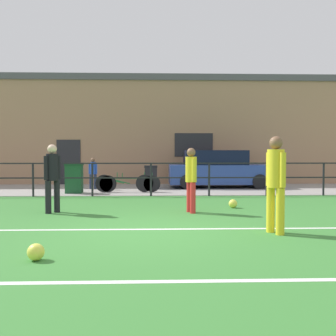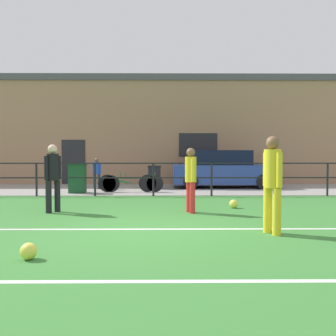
{
  "view_description": "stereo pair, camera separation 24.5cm",
  "coord_description": "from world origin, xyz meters",
  "views": [
    {
      "loc": [
        0.13,
        -7.32,
        1.48
      ],
      "look_at": [
        0.47,
        2.7,
        1.09
      ],
      "focal_mm": 41.65,
      "sensor_mm": 36.0,
      "label": 1
    },
    {
      "loc": [
        0.38,
        -7.32,
        1.48
      ],
      "look_at": [
        0.47,
        2.7,
        1.09
      ],
      "focal_mm": 41.65,
      "sensor_mm": 36.0,
      "label": 2
    }
  ],
  "objects": [
    {
      "name": "parked_car_red",
      "position": [
        2.86,
        9.2,
        0.77
      ],
      "size": [
        4.33,
        1.93,
        1.57
      ],
      "color": "#28428E",
      "rests_on": "pavement_strip"
    },
    {
      "name": "perimeter_fence",
      "position": [
        0.0,
        6.0,
        0.75
      ],
      "size": [
        36.07,
        0.07,
        1.15
      ],
      "color": "black",
      "rests_on": "ground"
    },
    {
      "name": "soccer_ball_spare",
      "position": [
        -1.5,
        -1.97,
        0.12
      ],
      "size": [
        0.24,
        0.24,
        0.24
      ],
      "primitive_type": "sphere",
      "color": "#E5E04C",
      "rests_on": "ground"
    },
    {
      "name": "field_line_hash",
      "position": [
        0.0,
        -2.91,
        0.0
      ],
      "size": [
        36.0,
        0.11,
        0.0
      ],
      "primitive_type": "cube",
      "color": "white",
      "rests_on": "ground"
    },
    {
      "name": "bicycle_parked_3",
      "position": [
        -1.01,
        7.2,
        0.36
      ],
      "size": [
        2.16,
        0.04,
        0.75
      ],
      "color": "black",
      "rests_on": "pavement_strip"
    },
    {
      "name": "pavement_strip",
      "position": [
        0.0,
        8.5,
        0.01
      ],
      "size": [
        48.0,
        5.0,
        0.02
      ],
      "primitive_type": "cube",
      "color": "gray",
      "rests_on": "ground"
    },
    {
      "name": "trash_bin_0",
      "position": [
        -0.03,
        8.59,
        0.5
      ],
      "size": [
        0.53,
        0.45,
        0.95
      ],
      "color": "black",
      "rests_on": "pavement_strip"
    },
    {
      "name": "player_goalkeeper",
      "position": [
        -2.39,
        2.33,
        0.96
      ],
      "size": [
        0.34,
        0.38,
        1.69
      ],
      "rotation": [
        0.0,
        0.0,
        0.86
      ],
      "color": "black",
      "rests_on": "ground"
    },
    {
      "name": "bicycle_parked_1",
      "position": [
        -0.8,
        7.2,
        0.35
      ],
      "size": [
        2.27,
        0.04,
        0.73
      ],
      "color": "black",
      "rests_on": "pavement_strip"
    },
    {
      "name": "clubhouse_facade",
      "position": [
        -0.0,
        12.2,
        2.6
      ],
      "size": [
        28.0,
        2.56,
        5.19
      ],
      "color": "#A37A5B",
      "rests_on": "ground"
    },
    {
      "name": "field_line_touchline",
      "position": [
        0.0,
        0.17,
        0.0
      ],
      "size": [
        36.0,
        0.11,
        0.0
      ],
      "primitive_type": "cube",
      "color": "white",
      "rests_on": "ground"
    },
    {
      "name": "player_winger",
      "position": [
        2.34,
        -0.29,
        1.01
      ],
      "size": [
        0.31,
        0.46,
        1.78
      ],
      "rotation": [
        0.0,
        0.0,
        1.96
      ],
      "color": "gold",
      "rests_on": "ground"
    },
    {
      "name": "spectator_child",
      "position": [
        -2.38,
        8.53,
        0.74
      ],
      "size": [
        0.35,
        0.22,
        1.26
      ],
      "rotation": [
        0.0,
        0.0,
        3.15
      ],
      "color": "#232D4C",
      "rests_on": "pavement_strip"
    },
    {
      "name": "soccer_ball_match",
      "position": [
        2.24,
        3.05,
        0.11
      ],
      "size": [
        0.23,
        0.23,
        0.23
      ],
      "primitive_type": "sphere",
      "color": "#E5E04C",
      "rests_on": "ground"
    },
    {
      "name": "trash_bin_1",
      "position": [
        -2.81,
        6.95,
        0.57
      ],
      "size": [
        0.61,
        0.52,
        1.09
      ],
      "color": "#194C28",
      "rests_on": "pavement_strip"
    },
    {
      "name": "player_striker",
      "position": [
        1.03,
        2.27,
        0.91
      ],
      "size": [
        0.28,
        0.43,
        1.6
      ],
      "rotation": [
        0.0,
        0.0,
        1.85
      ],
      "color": "red",
      "rests_on": "ground"
    },
    {
      "name": "ground",
      "position": [
        0.0,
        0.0,
        -0.02
      ],
      "size": [
        60.0,
        44.0,
        0.04
      ],
      "primitive_type": "cube",
      "color": "#387A33"
    }
  ]
}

